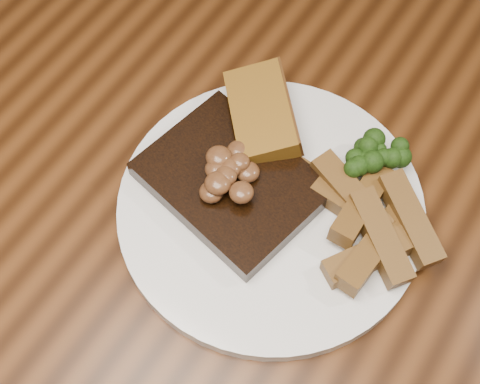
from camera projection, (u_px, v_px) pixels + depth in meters
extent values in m
plane|color=#3B1D0D|center=(238.00, 380.00, 1.35)|extent=(4.50, 4.50, 0.00)
cube|color=#48250E|center=(237.00, 223.00, 0.71)|extent=(1.60, 0.90, 0.04)
cylinder|color=black|center=(438.00, 49.00, 1.52)|extent=(0.04, 0.04, 0.38)
cylinder|color=black|center=(362.00, 142.00, 1.40)|extent=(0.04, 0.04, 0.38)
cylinder|color=black|center=(243.00, 69.00, 1.49)|extent=(0.04, 0.04, 0.38)
cylinder|color=silver|center=(271.00, 208.00, 0.69)|extent=(0.34, 0.34, 0.01)
cube|color=black|center=(232.00, 182.00, 0.68)|extent=(0.19, 0.16, 0.03)
cube|color=beige|center=(199.00, 227.00, 0.66)|extent=(0.14, 0.04, 0.02)
cube|color=brown|center=(261.00, 124.00, 0.72)|extent=(0.12, 0.12, 0.02)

